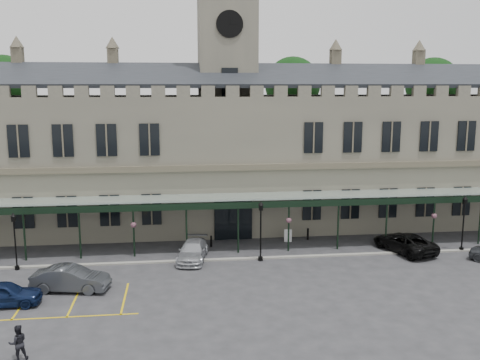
{
  "coord_description": "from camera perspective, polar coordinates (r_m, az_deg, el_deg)",
  "views": [
    {
      "loc": [
        -4.6,
        -32.75,
        12.94
      ],
      "look_at": [
        0.0,
        6.0,
        6.0
      ],
      "focal_mm": 40.0,
      "sensor_mm": 36.0,
      "label": 1
    }
  ],
  "objects": [
    {
      "name": "canopy",
      "position": [
        41.83,
        -0.24,
        -4.51
      ],
      "size": [
        50.0,
        4.1,
        4.3
      ],
      "color": "#8C9E93",
      "rests_on": "ground"
    },
    {
      "name": "car_van",
      "position": [
        44.14,
        17.14,
        -6.39
      ],
      "size": [
        4.15,
        6.02,
        1.53
      ],
      "primitive_type": "imported",
      "rotation": [
        0.0,
        0.0,
        3.47
      ],
      "color": "black",
      "rests_on": "ground"
    },
    {
      "name": "car_left_b",
      "position": [
        36.2,
        -17.61,
        -10.0
      ],
      "size": [
        5.07,
        2.49,
        1.6
      ],
      "primitive_type": "imported",
      "rotation": [
        0.0,
        0.0,
        1.4
      ],
      "color": "#36393E",
      "rests_on": "ground"
    },
    {
      "name": "bollard_right",
      "position": [
        45.88,
        7.25,
        -5.74
      ],
      "size": [
        0.18,
        0.18,
        0.99
      ],
      "primitive_type": "cylinder",
      "color": "black",
      "rests_on": "ground"
    },
    {
      "name": "person_b",
      "position": [
        28.54,
        -22.6,
        -15.74
      ],
      "size": [
        1.05,
        0.95,
        1.76
      ],
      "primitive_type": "imported",
      "rotation": [
        0.0,
        0.0,
        3.55
      ],
      "color": "black",
      "rests_on": "ground"
    },
    {
      "name": "clock_tower",
      "position": [
        48.96,
        -1.4,
        10.28
      ],
      "size": [
        5.6,
        5.6,
        24.8
      ],
      "color": "#5F5C4F",
      "rests_on": "ground"
    },
    {
      "name": "bollard_left",
      "position": [
        43.69,
        -3.09,
        -6.54
      ],
      "size": [
        0.16,
        0.16,
        0.9
      ],
      "primitive_type": "cylinder",
      "color": "black",
      "rests_on": "ground"
    },
    {
      "name": "sign_board",
      "position": [
        45.06,
        5.13,
        -5.95
      ],
      "size": [
        0.63,
        0.11,
        1.08
      ],
      "rotation": [
        0.0,
        0.0,
        -0.1
      ],
      "color": "black",
      "rests_on": "ground"
    },
    {
      "name": "car_left_a",
      "position": [
        35.29,
        -23.9,
        -11.04
      ],
      "size": [
        4.38,
        1.83,
        1.48
      ],
      "primitive_type": "imported",
      "rotation": [
        0.0,
        0.0,
        1.59
      ],
      "color": "#0D1A3D",
      "rests_on": "ground"
    },
    {
      "name": "tree_behind_mid",
      "position": [
        59.11,
        5.62,
        9.92
      ],
      "size": [
        6.0,
        6.0,
        16.0
      ],
      "color": "#332314",
      "rests_on": "ground"
    },
    {
      "name": "car_taxi",
      "position": [
        40.49,
        -5.07,
        -7.55
      ],
      "size": [
        2.8,
        5.11,
        1.4
      ],
      "primitive_type": "imported",
      "rotation": [
        0.0,
        0.0,
        -0.18
      ],
      "color": "#A9ACB2",
      "rests_on": "ground"
    },
    {
      "name": "lamp_post_right",
      "position": [
        45.45,
        22.76,
        -3.79
      ],
      "size": [
        0.42,
        0.42,
        4.49
      ],
      "color": "black",
      "rests_on": "ground"
    },
    {
      "name": "lamp_post_left",
      "position": [
        40.97,
        -22.9,
        -5.54
      ],
      "size": [
        0.39,
        0.39,
        4.16
      ],
      "color": "black",
      "rests_on": "ground"
    },
    {
      "name": "parking_markings",
      "position": [
        35.11,
        -22.31,
        -12.34
      ],
      "size": [
        16.0,
        6.0,
        0.01
      ],
      "primitive_type": null,
      "color": "gold",
      "rests_on": "ground"
    },
    {
      "name": "tree_behind_left",
      "position": [
        60.32,
        -23.86,
        9.12
      ],
      "size": [
        6.0,
        6.0,
        16.0
      ],
      "color": "#332314",
      "rests_on": "ground"
    },
    {
      "name": "tree_behind_right",
      "position": [
        64.45,
        19.85,
        9.39
      ],
      "size": [
        6.0,
        6.0,
        16.0
      ],
      "color": "#332314",
      "rests_on": "ground"
    },
    {
      "name": "lamp_post_mid",
      "position": [
        39.66,
        2.22,
        -4.88
      ],
      "size": [
        0.43,
        0.43,
        4.56
      ],
      "color": "black",
      "rests_on": "ground"
    },
    {
      "name": "kerb",
      "position": [
        40.63,
        0.08,
        -8.4
      ],
      "size": [
        60.0,
        0.4,
        0.12
      ],
      "primitive_type": "cube",
      "color": "gray",
      "rests_on": "ground"
    },
    {
      "name": "station_building",
      "position": [
        49.31,
        -1.36,
        2.54
      ],
      "size": [
        60.0,
        10.36,
        17.3
      ],
      "color": "#5F5C4F",
      "rests_on": "ground"
    },
    {
      "name": "ground",
      "position": [
        35.52,
        1.16,
        -11.29
      ],
      "size": [
        140.0,
        140.0,
        0.0
      ],
      "primitive_type": "plane",
      "color": "#2E2E31"
    }
  ]
}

